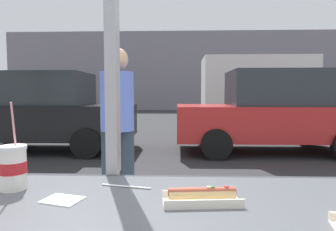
# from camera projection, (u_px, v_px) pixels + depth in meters

# --- Properties ---
(ground_plane) EXTENTS (60.00, 60.00, 0.00)m
(ground_plane) POSITION_uv_depth(u_px,v_px,m) (170.00, 137.00, 9.26)
(ground_plane) COLOR #2D2D30
(sidewalk_strip) EXTENTS (16.00, 2.80, 0.16)m
(sidewalk_strip) POSITION_uv_depth(u_px,v_px,m) (149.00, 224.00, 2.87)
(sidewalk_strip) COLOR #9E998E
(sidewalk_strip) RESTS_ON ground
(building_facade_far) EXTENTS (28.00, 1.20, 6.43)m
(building_facade_far) POSITION_uv_depth(u_px,v_px,m) (175.00, 71.00, 24.59)
(building_facade_far) COLOR gray
(building_facade_far) RESTS_ON ground
(soda_cup_left) EXTENTS (0.10, 0.10, 0.32)m
(soda_cup_left) POSITION_uv_depth(u_px,v_px,m) (13.00, 167.00, 1.05)
(soda_cup_left) COLOR silver
(soda_cup_left) RESTS_ON window_counter
(hotdog_tray_far) EXTENTS (0.25, 0.12, 0.05)m
(hotdog_tray_far) POSITION_uv_depth(u_px,v_px,m) (202.00, 196.00, 0.92)
(hotdog_tray_far) COLOR silver
(hotdog_tray_far) RESTS_ON window_counter
(loose_straw) EXTENTS (0.19, 0.05, 0.01)m
(loose_straw) POSITION_uv_depth(u_px,v_px,m) (126.00, 186.00, 1.08)
(loose_straw) COLOR white
(loose_straw) RESTS_ON window_counter
(napkin_wrapper) EXTENTS (0.14, 0.12, 0.00)m
(napkin_wrapper) POSITION_uv_depth(u_px,v_px,m) (62.00, 200.00, 0.95)
(napkin_wrapper) COLOR white
(napkin_wrapper) RESTS_ON window_counter
(parked_car_black) EXTENTS (4.30, 1.93, 1.84)m
(parked_car_black) POSITION_uv_depth(u_px,v_px,m) (41.00, 112.00, 6.98)
(parked_car_black) COLOR black
(parked_car_black) RESTS_ON ground
(parked_car_red) EXTENTS (4.24, 1.97, 1.88)m
(parked_car_red) POSITION_uv_depth(u_px,v_px,m) (272.00, 112.00, 6.78)
(parked_car_red) COLOR red
(parked_car_red) RESTS_ON ground
(box_truck) EXTENTS (6.29, 2.44, 2.89)m
(box_truck) POSITION_uv_depth(u_px,v_px,m) (273.00, 88.00, 12.63)
(box_truck) COLOR silver
(box_truck) RESTS_ON ground
(pedestrian) EXTENTS (0.32, 0.32, 1.63)m
(pedestrian) POSITION_uv_depth(u_px,v_px,m) (117.00, 121.00, 2.83)
(pedestrian) COLOR #26333F
(pedestrian) RESTS_ON sidewalk_strip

